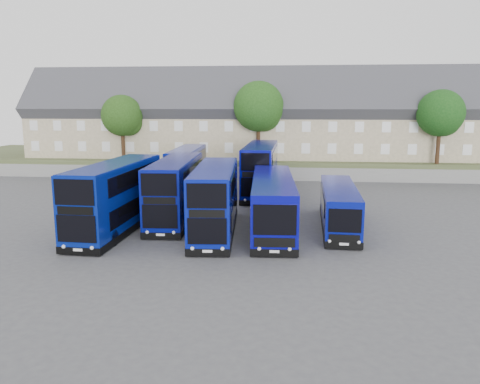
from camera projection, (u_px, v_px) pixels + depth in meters
name	position (u px, v px, depth m)	size (l,w,h in m)	color
ground	(203.00, 238.00, 30.21)	(120.00, 120.00, 0.00)	#47474C
retaining_wall	(240.00, 173.00, 53.55)	(70.00, 0.40, 1.50)	slate
earth_bank	(247.00, 161.00, 63.28)	(80.00, 20.00, 2.00)	#48502D
terrace_row	(293.00, 120.00, 57.75)	(66.00, 10.40, 11.20)	tan
dd_front_left	(116.00, 198.00, 31.78)	(3.10, 11.70, 4.61)	navy
dd_front_mid	(176.00, 191.00, 34.76)	(3.15, 11.38, 4.48)	#070F82
dd_front_right	(215.00, 201.00, 31.36)	(3.30, 11.27, 4.42)	#081596
dd_rear_left	(187.00, 170.00, 46.80)	(2.72, 10.60, 4.18)	#081998
dd_rear_right	(261.00, 170.00, 44.87)	(2.99, 11.96, 4.73)	#070A87
coach_east_a	(273.00, 204.00, 32.34)	(3.38, 13.21, 3.58)	#070892
coach_east_b	(339.00, 208.00, 32.59)	(2.70, 10.81, 2.93)	#07118C
tree_west	(123.00, 117.00, 54.81)	(4.80, 4.80, 7.65)	#382314
tree_mid	(260.00, 108.00, 53.55)	(5.76, 5.76, 9.18)	#382314
tree_east	(442.00, 115.00, 51.24)	(5.12, 5.12, 8.16)	#382314
tree_far	(474.00, 111.00, 57.44)	(5.44, 5.44, 8.67)	#382314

